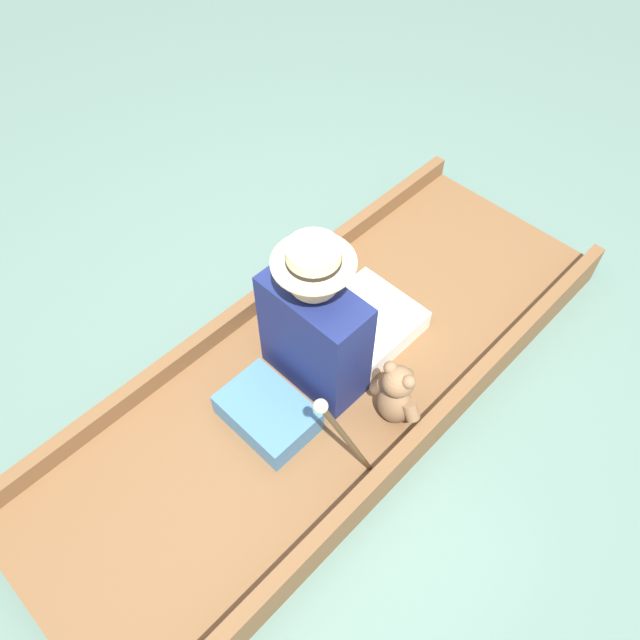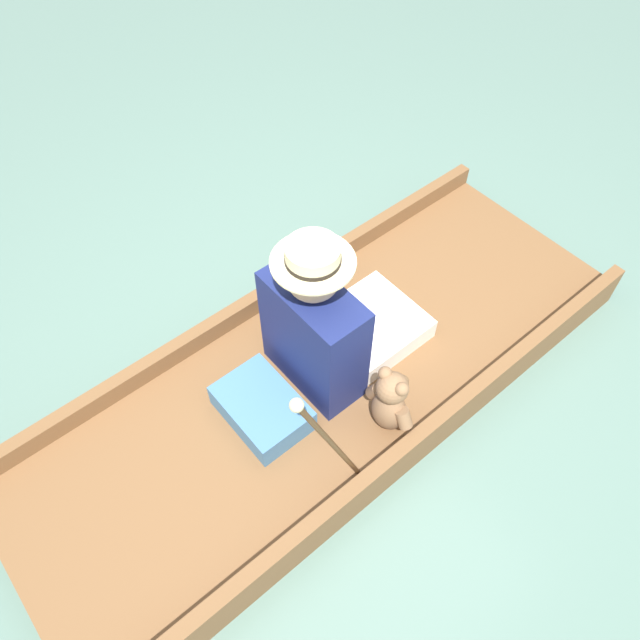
{
  "view_description": "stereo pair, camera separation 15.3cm",
  "coord_description": "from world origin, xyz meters",
  "px_view_note": "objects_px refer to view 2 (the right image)",
  "views": [
    {
      "loc": [
        1.05,
        -1.12,
        2.51
      ],
      "look_at": [
        -0.04,
        -0.01,
        0.49
      ],
      "focal_mm": 35.0,
      "sensor_mm": 36.0,
      "label": 1
    },
    {
      "loc": [
        1.15,
        -1.01,
        2.51
      ],
      "look_at": [
        -0.04,
        -0.01,
        0.49
      ],
      "focal_mm": 35.0,
      "sensor_mm": 36.0,
      "label": 2
    }
  ],
  "objects_px": {
    "walking_cane": "(327,438)",
    "seated_person": "(328,325)",
    "wine_glass": "(335,258)",
    "teddy_bear": "(390,402)"
  },
  "relations": [
    {
      "from": "walking_cane",
      "to": "wine_glass",
      "type": "bearing_deg",
      "value": 137.5
    },
    {
      "from": "seated_person",
      "to": "walking_cane",
      "type": "height_order",
      "value": "walking_cane"
    },
    {
      "from": "seated_person",
      "to": "teddy_bear",
      "type": "xyz_separation_m",
      "value": [
        0.39,
        0.0,
        -0.12
      ]
    },
    {
      "from": "walking_cane",
      "to": "seated_person",
      "type": "bearing_deg",
      "value": 139.06
    },
    {
      "from": "teddy_bear",
      "to": "walking_cane",
      "type": "xyz_separation_m",
      "value": [
        0.09,
        -0.42,
        0.34
      ]
    },
    {
      "from": "wine_glass",
      "to": "walking_cane",
      "type": "relative_size",
      "value": 0.28
    },
    {
      "from": "teddy_bear",
      "to": "wine_glass",
      "type": "bearing_deg",
      "value": 154.67
    },
    {
      "from": "teddy_bear",
      "to": "wine_glass",
      "type": "relative_size",
      "value": 1.45
    },
    {
      "from": "seated_person",
      "to": "wine_glass",
      "type": "distance_m",
      "value": 0.54
    },
    {
      "from": "wine_glass",
      "to": "walking_cane",
      "type": "distance_m",
      "value": 1.21
    }
  ]
}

